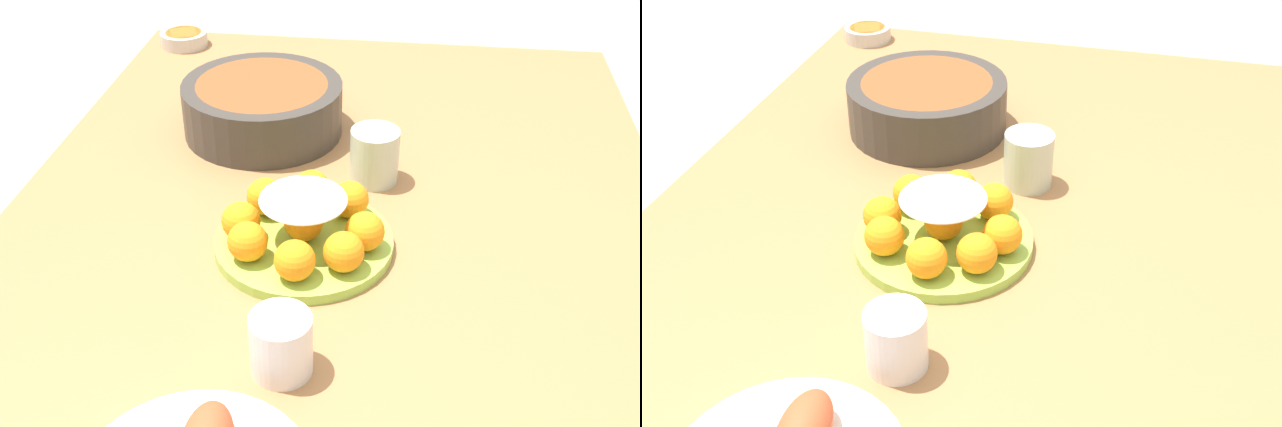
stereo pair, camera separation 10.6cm
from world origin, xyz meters
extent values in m
cylinder|color=#A87547|center=(0.68, -0.46, 0.36)|extent=(0.06, 0.06, 0.72)
cylinder|color=#A87547|center=(0.68, 0.46, 0.36)|extent=(0.06, 0.06, 0.72)
cube|color=#A87547|center=(0.00, 0.00, 0.73)|extent=(1.46, 1.01, 0.03)
cylinder|color=#99CC4C|center=(-0.06, 0.04, 0.75)|extent=(0.25, 0.25, 0.02)
sphere|color=orange|center=(0.03, 0.04, 0.79)|extent=(0.05, 0.05, 0.05)
sphere|color=orange|center=(0.00, 0.10, 0.79)|extent=(0.05, 0.05, 0.05)
sphere|color=orange|center=(-0.07, 0.12, 0.79)|extent=(0.05, 0.05, 0.05)
sphere|color=orange|center=(-0.11, 0.11, 0.79)|extent=(0.05, 0.05, 0.05)
sphere|color=orange|center=(-0.14, 0.04, 0.79)|extent=(0.05, 0.05, 0.05)
sphere|color=orange|center=(-0.12, -0.02, 0.79)|extent=(0.05, 0.05, 0.05)
sphere|color=orange|center=(-0.07, -0.05, 0.79)|extent=(0.05, 0.05, 0.05)
sphere|color=orange|center=(0.01, -0.02, 0.79)|extent=(0.05, 0.05, 0.05)
ellipsoid|color=white|center=(-0.06, 0.04, 0.83)|extent=(0.12, 0.12, 0.02)
sphere|color=orange|center=(-0.06, 0.04, 0.79)|extent=(0.05, 0.05, 0.05)
cylinder|color=#3D3833|center=(0.28, 0.16, 0.79)|extent=(0.28, 0.28, 0.09)
cylinder|color=brown|center=(0.28, 0.16, 0.83)|extent=(0.23, 0.23, 0.01)
cylinder|color=beige|center=(0.65, 0.42, 0.76)|extent=(0.10, 0.10, 0.03)
cylinder|color=#B26623|center=(0.65, 0.42, 0.77)|extent=(0.08, 0.08, 0.01)
cylinder|color=white|center=(-0.29, 0.03, 0.79)|extent=(0.07, 0.07, 0.08)
cylinder|color=beige|center=(0.14, -0.05, 0.79)|extent=(0.08, 0.08, 0.09)
camera|label=1|loc=(-0.89, -0.10, 1.39)|focal=42.00mm
camera|label=2|loc=(-0.87, -0.20, 1.39)|focal=42.00mm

